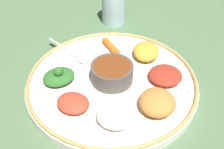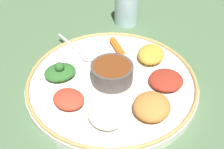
% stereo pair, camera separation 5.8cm
% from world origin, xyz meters
% --- Properties ---
extents(ground_plane, '(2.40, 2.40, 0.00)m').
position_xyz_m(ground_plane, '(0.00, 0.00, 0.00)').
color(ground_plane, '#4C6B47').
extents(platter, '(0.37, 0.37, 0.02)m').
position_xyz_m(platter, '(0.00, 0.00, 0.01)').
color(platter, white).
rests_on(platter, ground_plane).
extents(platter_rim, '(0.36, 0.36, 0.01)m').
position_xyz_m(platter_rim, '(0.00, 0.00, 0.02)').
color(platter_rim, tan).
rests_on(platter_rim, platter).
extents(center_bowl, '(0.09, 0.09, 0.04)m').
position_xyz_m(center_bowl, '(0.00, 0.00, 0.04)').
color(center_bowl, '#4C4742').
rests_on(center_bowl, platter).
extents(spoon, '(0.06, 0.14, 0.01)m').
position_xyz_m(spoon, '(-0.04, -0.12, 0.02)').
color(spoon, silver).
rests_on(spoon, platter).
extents(greens_pile, '(0.09, 0.09, 0.04)m').
position_xyz_m(greens_pile, '(0.05, -0.10, 0.03)').
color(greens_pile, '#2D6628').
rests_on(greens_pile, platter).
extents(carrot_near_spoon, '(0.06, 0.07, 0.02)m').
position_xyz_m(carrot_near_spoon, '(-0.10, -0.06, 0.03)').
color(carrot_near_spoon, orange).
rests_on(carrot_near_spoon, platter).
extents(mound_squash, '(0.09, 0.09, 0.03)m').
position_xyz_m(mound_squash, '(0.04, 0.11, 0.04)').
color(mound_squash, '#C67A38').
rests_on(mound_squash, platter).
extents(mound_beet, '(0.09, 0.09, 0.02)m').
position_xyz_m(mound_beet, '(-0.05, 0.10, 0.03)').
color(mound_beet, maroon).
rests_on(mound_beet, platter).
extents(mound_rice_white, '(0.06, 0.07, 0.02)m').
position_xyz_m(mound_rice_white, '(0.10, 0.05, 0.03)').
color(mound_rice_white, silver).
rests_on(mound_rice_white, platter).
extents(mound_berbere_red, '(0.06, 0.07, 0.02)m').
position_xyz_m(mound_berbere_red, '(0.10, -0.03, 0.03)').
color(mound_berbere_red, '#B73D28').
rests_on(mound_berbere_red, platter).
extents(mound_lentil_yellow, '(0.09, 0.08, 0.03)m').
position_xyz_m(mound_lentil_yellow, '(-0.11, 0.04, 0.03)').
color(mound_lentil_yellow, gold).
rests_on(mound_lentil_yellow, platter).
extents(drinking_glass, '(0.07, 0.07, 0.10)m').
position_xyz_m(drinking_glass, '(-0.25, -0.12, 0.04)').
color(drinking_glass, silver).
rests_on(drinking_glass, ground_plane).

